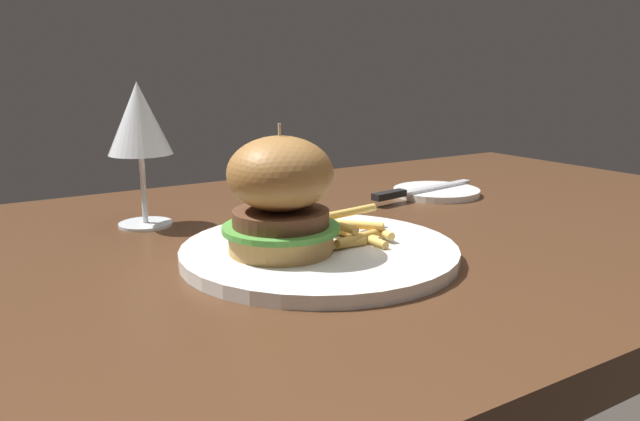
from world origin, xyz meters
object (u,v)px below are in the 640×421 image
main_plate (319,252)px  table_knife (415,191)px  bread_plate (436,192)px  wine_glass (139,122)px  burger_sandwich (280,195)px

main_plate → table_knife: table_knife is taller
bread_plate → table_knife: size_ratio=0.62×
table_knife → wine_glass: bearing=170.7°
burger_sandwich → table_knife: size_ratio=0.60×
table_knife → bread_plate: bearing=8.3°
main_plate → table_knife: bearing=31.2°
main_plate → burger_sandwich: bearing=175.7°
wine_glass → bread_plate: wine_glass is taller
wine_glass → bread_plate: bearing=-7.4°
main_plate → wine_glass: 0.29m
main_plate → table_knife: size_ratio=1.35×
burger_sandwich → table_knife: burger_sandwich is taller
wine_glass → table_knife: bearing=-9.3°
main_plate → table_knife: (0.28, 0.17, 0.01)m
bread_plate → table_knife: table_knife is taller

